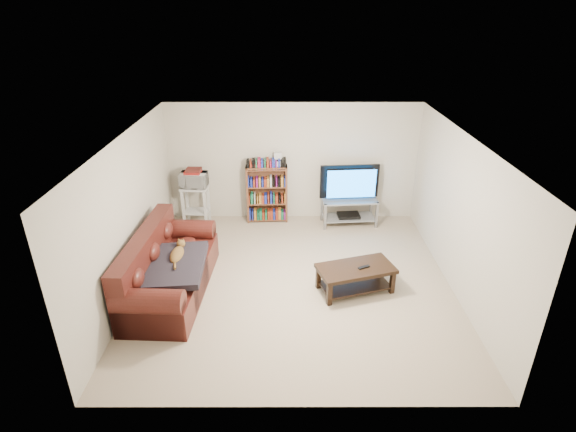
{
  "coord_description": "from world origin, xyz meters",
  "views": [
    {
      "loc": [
        -0.11,
        -6.13,
        4.11
      ],
      "look_at": [
        -0.1,
        0.4,
        1.0
      ],
      "focal_mm": 28.0,
      "sensor_mm": 36.0,
      "label": 1
    }
  ],
  "objects_px": {
    "sofa": "(166,272)",
    "coffee_table": "(355,274)",
    "tv_stand": "(349,207)",
    "bookshelf": "(267,193)"
  },
  "relations": [
    {
      "from": "sofa",
      "to": "coffee_table",
      "type": "relative_size",
      "value": 1.83
    },
    {
      "from": "coffee_table",
      "to": "tv_stand",
      "type": "bearing_deg",
      "value": 68.47
    },
    {
      "from": "sofa",
      "to": "tv_stand",
      "type": "height_order",
      "value": "sofa"
    },
    {
      "from": "sofa",
      "to": "tv_stand",
      "type": "xyz_separation_m",
      "value": [
        3.13,
        2.38,
        0.03
      ]
    },
    {
      "from": "sofa",
      "to": "coffee_table",
      "type": "distance_m",
      "value": 2.94
    },
    {
      "from": "coffee_table",
      "to": "bookshelf",
      "type": "height_order",
      "value": "bookshelf"
    },
    {
      "from": "tv_stand",
      "to": "bookshelf",
      "type": "distance_m",
      "value": 1.69
    },
    {
      "from": "coffee_table",
      "to": "bookshelf",
      "type": "bearing_deg",
      "value": 103.28
    },
    {
      "from": "coffee_table",
      "to": "tv_stand",
      "type": "relative_size",
      "value": 1.14
    },
    {
      "from": "sofa",
      "to": "coffee_table",
      "type": "bearing_deg",
      "value": 3.06
    }
  ]
}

